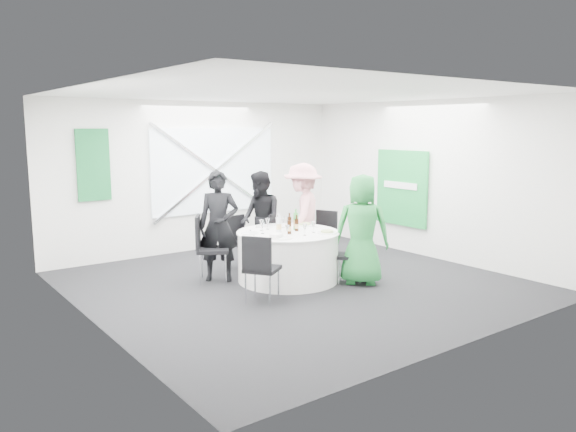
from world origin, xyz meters
TOP-DOWN VIEW (x-y plane):
  - floor at (0.00, 0.00)m, footprint 6.00×6.00m
  - ceiling at (0.00, 0.00)m, footprint 6.00×6.00m
  - wall_back at (0.00, 3.00)m, footprint 6.00×0.00m
  - wall_front at (0.00, -3.00)m, footprint 6.00×0.00m
  - wall_left at (-3.00, 0.00)m, footprint 0.00×6.00m
  - wall_right at (3.00, 0.00)m, footprint 0.00×6.00m
  - window_panel at (0.30, 2.96)m, footprint 2.60×0.03m
  - window_brace_a at (0.30, 2.92)m, footprint 2.63×0.05m
  - window_brace_b at (0.30, 2.92)m, footprint 2.63×0.05m
  - green_banner at (-2.00, 2.95)m, footprint 0.55×0.04m
  - green_sign at (2.94, 0.60)m, footprint 0.05×1.20m
  - banquet_table at (0.00, 0.20)m, footprint 1.56×1.56m
  - chair_back at (-0.15, 1.36)m, footprint 0.44×0.45m
  - chair_back_left at (-1.03, 0.86)m, footprint 0.64×0.64m
  - chair_back_right at (1.11, 0.68)m, footprint 0.55×0.54m
  - chair_front_right at (0.74, -0.49)m, footprint 0.54×0.54m
  - chair_front_left at (-0.98, -0.50)m, footprint 0.59×0.59m
  - person_man_back_left at (-0.83, 0.84)m, footprint 0.73×0.69m
  - person_man_back at (0.17, 1.20)m, footprint 0.55×0.84m
  - person_woman_pink at (0.79, 0.85)m, footprint 1.19×1.11m
  - person_woman_green at (0.78, -0.59)m, footprint 0.94×0.94m
  - plate_back at (-0.03, 0.78)m, footprint 0.28×0.28m
  - plate_back_left at (-0.55, 0.41)m, footprint 0.26×0.26m
  - plate_back_right at (0.54, 0.48)m, footprint 0.29×0.29m
  - plate_front_right at (0.40, -0.24)m, footprint 0.30×0.30m
  - plate_front_left at (-0.39, -0.18)m, footprint 0.28×0.28m
  - napkin at (-0.45, -0.12)m, footprint 0.23×0.20m
  - beer_bottle_a at (-0.12, 0.28)m, footprint 0.06×0.06m
  - beer_bottle_b at (0.08, 0.27)m, footprint 0.06×0.06m
  - beer_bottle_c at (0.14, 0.16)m, footprint 0.06×0.06m
  - beer_bottle_d at (-0.10, 0.03)m, footprint 0.06×0.06m
  - green_water_bottle at (0.20, 0.26)m, footprint 0.08×0.08m
  - clear_water_bottle at (-0.17, 0.21)m, footprint 0.08×0.08m
  - wine_glass_a at (-0.40, 0.30)m, footprint 0.07×0.07m
  - wine_glass_b at (-0.27, 0.51)m, footprint 0.07×0.07m
  - wine_glass_c at (-0.24, -0.11)m, footprint 0.07×0.07m
  - wine_glass_d at (0.27, -0.08)m, footprint 0.07×0.07m
  - wine_glass_e at (0.14, 0.53)m, footprint 0.07×0.07m
  - wine_glass_f at (-0.14, 0.55)m, footprint 0.07×0.07m
  - wine_glass_g at (0.03, -0.18)m, footprint 0.07×0.07m
  - fork_a at (0.57, 0.27)m, footprint 0.08×0.14m
  - knife_a at (0.41, 0.61)m, footprint 0.08×0.14m
  - fork_b at (0.14, 0.76)m, footprint 0.15×0.02m
  - knife_b at (-0.16, 0.75)m, footprint 0.15×0.02m
  - fork_c at (-0.42, 0.59)m, footprint 0.08×0.14m
  - knife_c at (-0.57, 0.28)m, footprint 0.08×0.14m

SIDE VIEW (x-z plane):
  - floor at x=0.00m, z-range 0.00..0.00m
  - banquet_table at x=0.00m, z-range 0.00..0.76m
  - chair_front_right at x=0.74m, z-range 0.07..0.90m
  - chair_back at x=-0.15m, z-range 0.07..0.94m
  - chair_back_right at x=1.11m, z-range 0.08..0.99m
  - chair_front_left at x=-0.98m, z-range 0.08..1.01m
  - chair_back_left at x=-1.03m, z-range 0.09..1.11m
  - fork_a at x=0.57m, z-range 0.76..0.77m
  - knife_a at x=0.41m, z-range 0.76..0.77m
  - fork_b at x=0.14m, z-range 0.76..0.77m
  - knife_b at x=-0.16m, z-range 0.76..0.77m
  - fork_c at x=-0.42m, z-range 0.76..0.77m
  - knife_c at x=-0.57m, z-range 0.76..0.77m
  - plate_back at x=-0.03m, z-range 0.76..0.77m
  - plate_back_left at x=-0.55m, z-range 0.76..0.77m
  - plate_front_left at x=-0.39m, z-range 0.76..0.77m
  - plate_front_right at x=0.40m, z-range 0.76..0.80m
  - plate_back_right at x=0.54m, z-range 0.76..0.80m
  - napkin at x=-0.45m, z-range 0.78..0.83m
  - person_man_back at x=0.17m, z-range 0.00..1.60m
  - person_woman_green at x=0.78m, z-range 0.00..1.65m
  - person_man_back_left at x=-0.83m, z-range 0.00..1.68m
  - beer_bottle_c at x=0.14m, z-range 0.73..0.98m
  - beer_bottle_a at x=-0.12m, z-range 0.73..0.99m
  - beer_bottle_d at x=-0.10m, z-range 0.73..1.00m
  - beer_bottle_b at x=0.08m, z-range 0.73..1.00m
  - person_woman_pink at x=0.79m, z-range 0.00..1.73m
  - clear_water_bottle at x=-0.17m, z-range 0.73..1.03m
  - wine_glass_a at x=-0.40m, z-range 0.80..0.97m
  - wine_glass_b at x=-0.27m, z-range 0.80..0.97m
  - wine_glass_c at x=-0.24m, z-range 0.80..0.97m
  - wine_glass_d at x=0.27m, z-range 0.80..0.97m
  - wine_glass_e at x=0.14m, z-range 0.80..0.97m
  - wine_glass_f at x=-0.14m, z-range 0.80..0.97m
  - wine_glass_g at x=0.03m, z-range 0.80..0.97m
  - green_water_bottle at x=0.20m, z-range 0.73..1.05m
  - green_sign at x=2.94m, z-range 0.50..1.90m
  - wall_back at x=0.00m, z-range -1.60..4.40m
  - wall_front at x=0.00m, z-range -1.60..4.40m
  - wall_left at x=-3.00m, z-range -1.60..4.40m
  - wall_right at x=3.00m, z-range -1.60..4.40m
  - window_panel at x=0.30m, z-range 0.70..2.30m
  - window_brace_a at x=0.30m, z-range 0.58..2.42m
  - window_brace_b at x=0.30m, z-range 0.58..2.42m
  - green_banner at x=-2.00m, z-range 1.10..2.30m
  - ceiling at x=0.00m, z-range 2.80..2.80m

